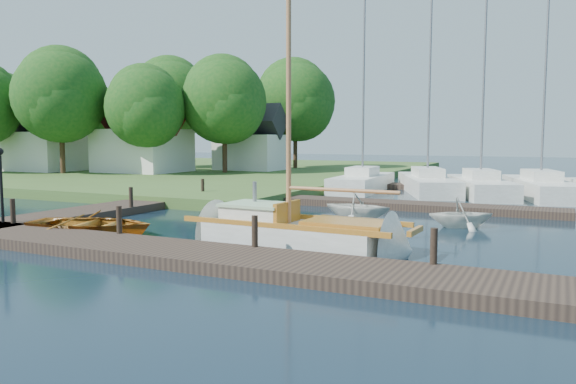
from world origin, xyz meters
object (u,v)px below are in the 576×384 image
at_px(mooring_post_1, 119,220).
at_px(house_c, 252,144).
at_px(sailboat, 300,236).
at_px(lamp_post, 1,174).
at_px(mooring_post_3, 434,246).
at_px(tree_5, 84,111).
at_px(tender_b, 357,203).
at_px(marina_boat_1, 427,182).
at_px(tree_4, 171,99).
at_px(mooring_post_0, 13,211).
at_px(mooring_post_2, 255,231).
at_px(marina_boat_0, 362,181).
at_px(marina_boat_2, 480,185).
at_px(tree_3, 225,100).
at_px(dinghy, 91,221).
at_px(mooring_post_4, 131,197).
at_px(tree_1, 61,95).
at_px(tree_7, 296,100).
at_px(marina_boat_3, 541,186).
at_px(tree_2, 146,106).
at_px(house_b, 46,141).
at_px(mooring_post_5, 203,187).
at_px(house_a, 143,139).
at_px(tender_d, 461,211).
at_px(tender_a, 266,211).

relative_size(mooring_post_1, house_c, 0.15).
bearing_deg(sailboat, lamp_post, -168.01).
xyz_separation_m(mooring_post_3, tree_5, (-36.00, 25.05, 4.72)).
height_order(tender_b, marina_boat_1, marina_boat_1).
bearing_deg(sailboat, tree_4, 135.79).
height_order(mooring_post_0, mooring_post_2, same).
distance_m(marina_boat_0, marina_boat_2, 6.48).
xyz_separation_m(marina_boat_0, tree_3, (-12.15, 4.46, 5.23)).
bearing_deg(dinghy, tree_5, 31.20).
height_order(mooring_post_4, dinghy, mooring_post_4).
height_order(marina_boat_0, house_c, marina_boat_0).
xyz_separation_m(tree_1, tree_3, (10.00, 6.00, -0.28)).
xyz_separation_m(sailboat, house_c, (-15.99, 25.31, 2.24)).
relative_size(mooring_post_3, marina_boat_0, 0.07).
xyz_separation_m(dinghy, tree_7, (-7.03, 30.21, 5.78)).
height_order(mooring_post_3, tree_4, tree_4).
xyz_separation_m(marina_boat_3, tree_2, (-25.52, -0.30, 4.69)).
bearing_deg(house_b, mooring_post_1, -37.23).
distance_m(mooring_post_4, tender_b, 9.03).
bearing_deg(marina_boat_0, marina_boat_2, -92.06).
bearing_deg(tree_3, mooring_post_5, -61.80).
bearing_deg(tender_b, mooring_post_3, -145.85).
bearing_deg(tree_4, lamp_post, -62.64).
distance_m(marina_boat_2, marina_boat_3, 2.95).
relative_size(lamp_post, tree_5, 0.30).
xyz_separation_m(tree_4, tree_5, (-8.00, -2.00, -0.95)).
distance_m(mooring_post_2, sailboat, 1.80).
height_order(lamp_post, marina_boat_2, marina_boat_2).
bearing_deg(mooring_post_4, tender_b, 14.61).
xyz_separation_m(mooring_post_4, lamp_post, (-1.00, -5.00, 1.17)).
distance_m(lamp_post, marina_boat_3, 24.84).
xyz_separation_m(marina_boat_3, tree_5, (-37.52, 5.70, 4.85)).
height_order(marina_boat_3, tree_3, marina_boat_3).
bearing_deg(tree_5, tree_7, 18.43).
bearing_deg(dinghy, lamp_post, 90.72).
relative_size(tree_3, tree_4, 0.90).
bearing_deg(sailboat, tree_5, 146.24).
bearing_deg(mooring_post_2, marina_boat_0, 100.22).
bearing_deg(house_b, mooring_post_5, -23.20).
relative_size(tender_b, marina_boat_3, 0.23).
distance_m(house_a, tree_3, 6.95).
xyz_separation_m(mooring_post_1, tree_4, (-19.00, 27.05, 5.67)).
relative_size(mooring_post_4, dinghy, 0.20).
bearing_deg(mooring_post_5, sailboat, -42.73).
bearing_deg(marina_boat_1, tree_7, 27.86).
xyz_separation_m(mooring_post_0, house_a, (-12.50, 21.00, 2.26)).
relative_size(mooring_post_4, tree_1, 0.09).
distance_m(mooring_post_5, tender_d, 12.70).
bearing_deg(tree_4, tender_a, -45.76).
relative_size(mooring_post_3, marina_boat_2, 0.07).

